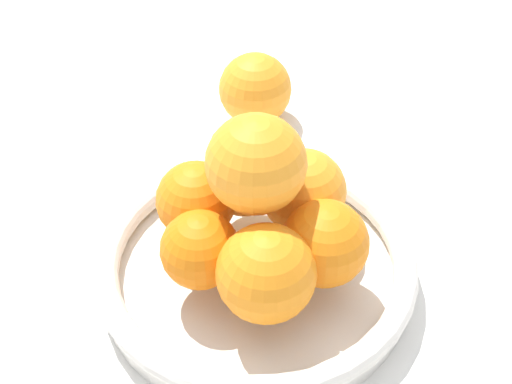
% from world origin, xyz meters
% --- Properties ---
extents(ground_plane, '(4.00, 4.00, 0.00)m').
position_xyz_m(ground_plane, '(0.00, 0.00, 0.00)').
color(ground_plane, white).
extents(fruit_bowl, '(0.28, 0.28, 0.04)m').
position_xyz_m(fruit_bowl, '(0.00, 0.00, 0.02)').
color(fruit_bowl, silver).
rests_on(fruit_bowl, ground_plane).
extents(orange_pile, '(0.18, 0.18, 0.14)m').
position_xyz_m(orange_pile, '(0.00, 0.00, 0.09)').
color(orange_pile, orange).
rests_on(orange_pile, fruit_bowl).
extents(stray_orange, '(0.08, 0.08, 0.08)m').
position_xyz_m(stray_orange, '(-0.19, 0.16, 0.04)').
color(stray_orange, orange).
rests_on(stray_orange, ground_plane).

